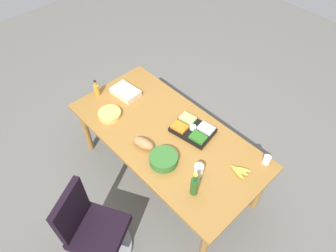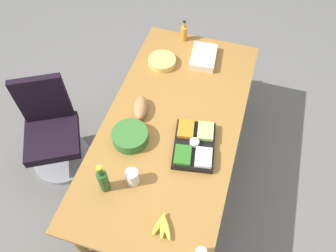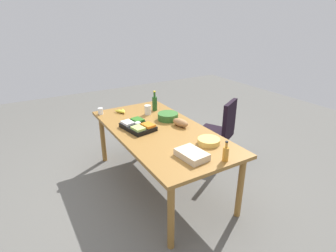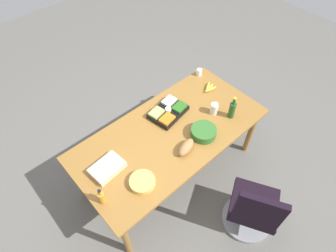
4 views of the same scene
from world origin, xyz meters
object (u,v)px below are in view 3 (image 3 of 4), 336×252
dressing_bottle (226,153)px  mayo_jar (148,110)px  wine_bottle (155,103)px  banana_bunch (122,111)px  bread_loaf (180,123)px  conference_table (160,135)px  paper_cup (101,111)px  sheet_cake (192,154)px  chip_bowl (209,141)px  office_chair (217,137)px  salad_bowl (168,116)px  veggie_tray (138,126)px

dressing_bottle → mayo_jar: size_ratio=1.58×
wine_bottle → banana_bunch: bearing=72.4°
banana_bunch → bread_loaf: 0.97m
conference_table → paper_cup: (0.92, 0.46, 0.12)m
conference_table → sheet_cake: size_ratio=6.74×
wine_bottle → chip_bowl: (-1.28, 0.01, -0.08)m
office_chair → chip_bowl: 1.22m
office_chair → paper_cup: size_ratio=10.63×
dressing_bottle → banana_bunch: dressing_bottle is taller
salad_bowl → chip_bowl: bearing=-178.8°
veggie_tray → paper_cup: (0.75, 0.23, 0.01)m
veggie_tray → paper_cup: 0.79m
sheet_cake → bread_loaf: size_ratio=1.33×
paper_cup → chip_bowl: size_ratio=0.36×
veggie_tray → office_chair: bearing=-90.3°
wine_bottle → banana_bunch: wine_bottle is taller
veggie_tray → banana_bunch: veggie_tray is taller
chip_bowl → salad_bowl: salad_bowl is taller
office_chair → dressing_bottle: dressing_bottle is taller
office_chair → wine_bottle: wine_bottle is taller
mayo_jar → chip_bowl: mayo_jar is taller
conference_table → chip_bowl: size_ratio=8.67×
sheet_cake → paper_cup: 1.74m
paper_cup → banana_bunch: paper_cup is taller
conference_table → veggie_tray: (0.17, 0.22, 0.11)m
mayo_jar → chip_bowl: 1.19m
conference_table → veggie_tray: veggie_tray is taller
paper_cup → salad_bowl: (-0.68, -0.72, 0.00)m
office_chair → salad_bowl: bearing=84.4°
paper_cup → salad_bowl: salad_bowl is taller
wine_bottle → chip_bowl: 1.28m
mayo_jar → paper_cup: 0.68m
conference_table → mayo_jar: bearing=-11.9°
paper_cup → veggie_tray: bearing=-162.7°
conference_table → chip_bowl: 0.68m
veggie_tray → bread_loaf: size_ratio=1.93×
paper_cup → salad_bowl: size_ratio=0.33×
dressing_bottle → chip_bowl: dressing_bottle is taller
dressing_bottle → paper_cup: size_ratio=2.36×
conference_table → chip_bowl: bearing=-155.5°
dressing_bottle → sheet_cake: bearing=48.5°
sheet_cake → wine_bottle: bearing=-13.8°
dressing_bottle → sheet_cake: dressing_bottle is taller
sheet_cake → paper_cup: (1.69, 0.39, 0.01)m
mayo_jar → salad_bowl: 0.35m
mayo_jar → bread_loaf: 0.62m
sheet_cake → salad_bowl: 1.07m
office_chair → conference_table: bearing=98.4°
office_chair → salad_bowl: (0.08, 0.84, 0.48)m
conference_table → office_chair: (0.16, -1.10, -0.36)m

